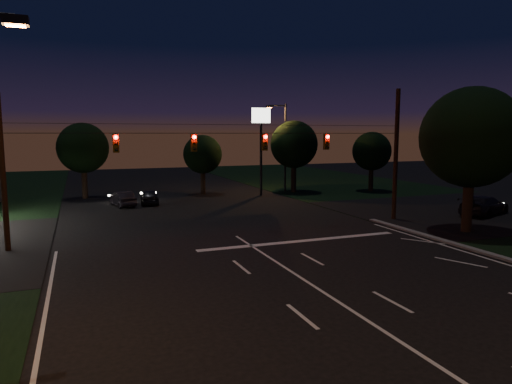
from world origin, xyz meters
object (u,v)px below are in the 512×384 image
car_oncoming_b (123,199)px  tree_right_near (470,139)px  utility_pole_right (393,219)px  car_cross (484,205)px  car_oncoming_a (149,197)px

car_oncoming_b → tree_right_near: bearing=125.2°
utility_pole_right → car_cross: size_ratio=1.80×
tree_right_near → car_oncoming_a: bearing=132.0°
car_oncoming_a → car_oncoming_b: size_ratio=0.97×
car_oncoming_a → car_cross: car_cross is taller
utility_pole_right → tree_right_near: bearing=-72.5°
utility_pole_right → tree_right_near: (1.53, -4.83, 5.68)m
car_oncoming_a → car_oncoming_b: 2.26m
utility_pole_right → car_cross: utility_pole_right is taller
tree_right_near → car_cross: size_ratio=1.75×
utility_pole_right → car_oncoming_b: utility_pole_right is taller
utility_pole_right → tree_right_near: tree_right_near is taller
car_oncoming_b → car_cross: 28.23m
car_cross → tree_right_near: bearing=103.9°
tree_right_near → car_oncoming_b: bearing=136.2°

